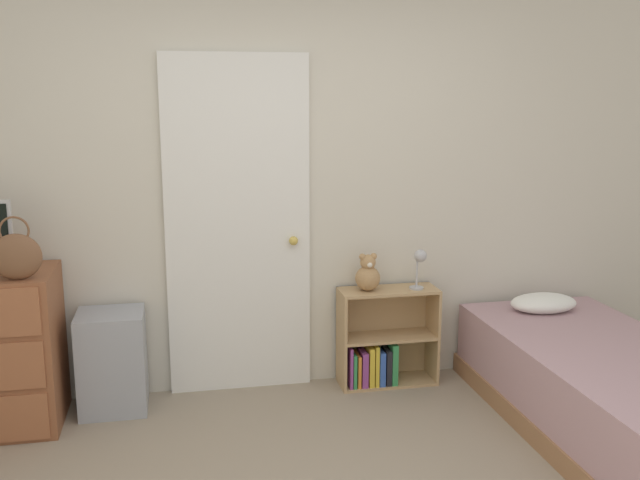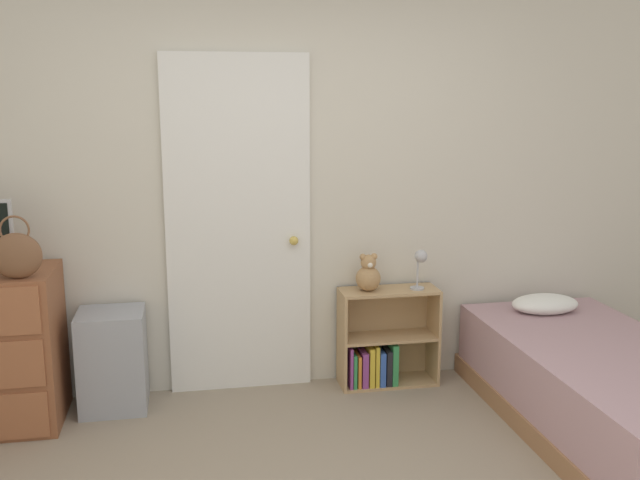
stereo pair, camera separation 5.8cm
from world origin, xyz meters
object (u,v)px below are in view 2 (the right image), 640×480
at_px(bookshelf, 382,347).
at_px(handbag, 17,255).
at_px(teddy_bear, 368,275).
at_px(storage_bin, 113,360).
at_px(desk_lamp, 420,262).
at_px(bed, 604,389).

bearing_deg(bookshelf, handbag, -171.00).
xyz_separation_m(bookshelf, teddy_bear, (-0.10, -0.00, 0.48)).
height_order(bookshelf, teddy_bear, teddy_bear).
distance_m(storage_bin, desk_lamp, 1.96).
height_order(storage_bin, bed, storage_bin).
relative_size(bookshelf, teddy_bear, 2.63).
distance_m(teddy_bear, desk_lamp, 0.34).
xyz_separation_m(teddy_bear, bed, (1.13, -0.86, -0.49)).
height_order(handbag, storage_bin, handbag).
distance_m(storage_bin, bookshelf, 1.66).
bearing_deg(bed, storage_bin, 163.39).
distance_m(handbag, bookshelf, 2.24).
height_order(storage_bin, teddy_bear, teddy_bear).
height_order(bookshelf, bed, bookshelf).
height_order(storage_bin, bookshelf, bookshelf).
distance_m(desk_lamp, bed, 1.28).
bearing_deg(teddy_bear, bookshelf, 1.73).
relative_size(teddy_bear, desk_lamp, 0.93).
relative_size(bookshelf, bed, 0.32).
height_order(handbag, desk_lamp, handbag).
relative_size(storage_bin, desk_lamp, 2.32).
bearing_deg(bed, teddy_bear, 142.80).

